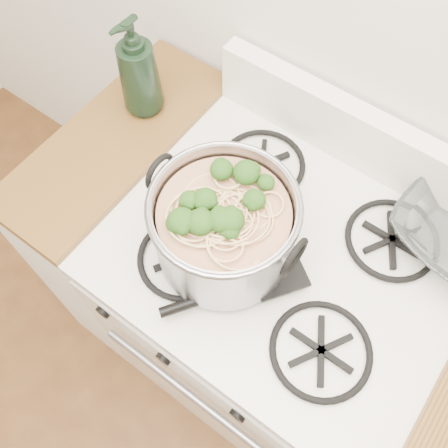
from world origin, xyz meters
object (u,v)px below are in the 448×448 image
stock_pot (224,228)px  spatula (279,273)px  bottle (138,67)px  gas_range (270,317)px

stock_pot → spatula: stock_pot is taller
stock_pot → bottle: (-0.40, 0.21, 0.03)m
stock_pot → bottle: size_ratio=1.22×
gas_range → bottle: bottle is taller
stock_pot → bottle: 0.45m
bottle → spatula: bearing=-14.3°
gas_range → spatula: 0.50m
gas_range → bottle: size_ratio=3.52×
gas_range → stock_pot: bearing=-142.4°
gas_range → bottle: bearing=166.5°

